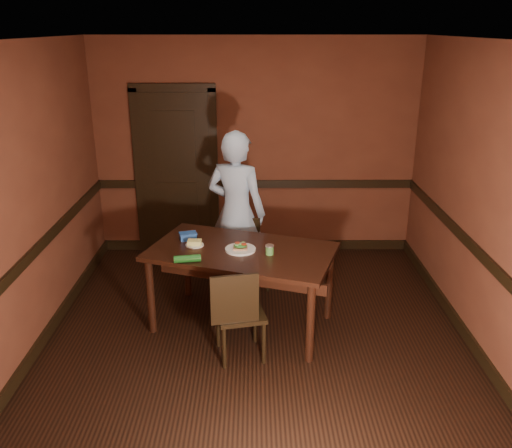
{
  "coord_description": "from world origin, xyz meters",
  "views": [
    {
      "loc": [
        -0.02,
        -4.42,
        2.81
      ],
      "look_at": [
        0.0,
        0.35,
        1.05
      ],
      "focal_mm": 38.0,
      "sensor_mm": 36.0,
      "label": 1
    }
  ],
  "objects_px": {
    "dining_table": "(242,288)",
    "sandwich_plate": "(240,248)",
    "chair_far": "(248,259)",
    "chair_near": "(240,311)",
    "sauce_jar": "(270,250)",
    "cheese_saucer": "(195,243)",
    "person": "(236,213)",
    "food_tub": "(188,236)"
  },
  "relations": [
    {
      "from": "dining_table",
      "to": "chair_far",
      "type": "height_order",
      "value": "chair_far"
    },
    {
      "from": "chair_far",
      "to": "food_tub",
      "type": "distance_m",
      "value": 0.8
    },
    {
      "from": "chair_far",
      "to": "person",
      "type": "bearing_deg",
      "value": 142.03
    },
    {
      "from": "dining_table",
      "to": "person",
      "type": "relative_size",
      "value": 0.96
    },
    {
      "from": "chair_near",
      "to": "food_tub",
      "type": "relative_size",
      "value": 4.53
    },
    {
      "from": "chair_near",
      "to": "person",
      "type": "distance_m",
      "value": 1.42
    },
    {
      "from": "sauce_jar",
      "to": "cheese_saucer",
      "type": "height_order",
      "value": "sauce_jar"
    },
    {
      "from": "chair_far",
      "to": "person",
      "type": "height_order",
      "value": "person"
    },
    {
      "from": "cheese_saucer",
      "to": "sauce_jar",
      "type": "bearing_deg",
      "value": -16.86
    },
    {
      "from": "sandwich_plate",
      "to": "chair_near",
      "type": "bearing_deg",
      "value": -89.37
    },
    {
      "from": "dining_table",
      "to": "sandwich_plate",
      "type": "height_order",
      "value": "sandwich_plate"
    },
    {
      "from": "dining_table",
      "to": "sauce_jar",
      "type": "relative_size",
      "value": 18.27
    },
    {
      "from": "sandwich_plate",
      "to": "dining_table",
      "type": "bearing_deg",
      "value": 59.17
    },
    {
      "from": "person",
      "to": "food_tub",
      "type": "relative_size",
      "value": 9.25
    },
    {
      "from": "dining_table",
      "to": "chair_far",
      "type": "distance_m",
      "value": 0.62
    },
    {
      "from": "dining_table",
      "to": "food_tub",
      "type": "height_order",
      "value": "food_tub"
    },
    {
      "from": "sauce_jar",
      "to": "food_tub",
      "type": "distance_m",
      "value": 0.88
    },
    {
      "from": "dining_table",
      "to": "food_tub",
      "type": "bearing_deg",
      "value": 172.88
    },
    {
      "from": "sandwich_plate",
      "to": "person",
      "type": "bearing_deg",
      "value": 94.29
    },
    {
      "from": "person",
      "to": "food_tub",
      "type": "xyz_separation_m",
      "value": [
        -0.46,
        -0.55,
        -0.06
      ]
    },
    {
      "from": "chair_near",
      "to": "dining_table",
      "type": "bearing_deg",
      "value": -102.67
    },
    {
      "from": "person",
      "to": "cheese_saucer",
      "type": "xyz_separation_m",
      "value": [
        -0.38,
        -0.71,
        -0.07
      ]
    },
    {
      "from": "chair_far",
      "to": "sauce_jar",
      "type": "bearing_deg",
      "value": -53.97
    },
    {
      "from": "chair_far",
      "to": "chair_near",
      "type": "distance_m",
      "value": 1.15
    },
    {
      "from": "person",
      "to": "sandwich_plate",
      "type": "bearing_deg",
      "value": 114.53
    },
    {
      "from": "sauce_jar",
      "to": "cheese_saucer",
      "type": "distance_m",
      "value": 0.75
    },
    {
      "from": "person",
      "to": "sauce_jar",
      "type": "relative_size",
      "value": 19.1
    },
    {
      "from": "dining_table",
      "to": "cheese_saucer",
      "type": "distance_m",
      "value": 0.63
    },
    {
      "from": "chair_near",
      "to": "person",
      "type": "bearing_deg",
      "value": -99.36
    },
    {
      "from": "chair_far",
      "to": "chair_near",
      "type": "xyz_separation_m",
      "value": [
        -0.06,
        -1.15,
        0.01
      ]
    },
    {
      "from": "sauce_jar",
      "to": "food_tub",
      "type": "bearing_deg",
      "value": 154.86
    },
    {
      "from": "person",
      "to": "chair_far",
      "type": "bearing_deg",
      "value": 142.41
    },
    {
      "from": "cheese_saucer",
      "to": "food_tub",
      "type": "bearing_deg",
      "value": 117.19
    },
    {
      "from": "person",
      "to": "sauce_jar",
      "type": "xyz_separation_m",
      "value": [
        0.34,
        -0.92,
        -0.04
      ]
    },
    {
      "from": "chair_far",
      "to": "food_tub",
      "type": "height_order",
      "value": "food_tub"
    },
    {
      "from": "chair_near",
      "to": "cheese_saucer",
      "type": "xyz_separation_m",
      "value": [
        -0.45,
        0.64,
        0.39
      ]
    },
    {
      "from": "dining_table",
      "to": "chair_far",
      "type": "xyz_separation_m",
      "value": [
        0.05,
        0.61,
        0.03
      ]
    },
    {
      "from": "chair_far",
      "to": "dining_table",
      "type": "bearing_deg",
      "value": -75.06
    },
    {
      "from": "dining_table",
      "to": "food_tub",
      "type": "xyz_separation_m",
      "value": [
        -0.54,
        0.26,
        0.44
      ]
    },
    {
      "from": "cheese_saucer",
      "to": "person",
      "type": "bearing_deg",
      "value": 61.56
    },
    {
      "from": "sandwich_plate",
      "to": "cheese_saucer",
      "type": "distance_m",
      "value": 0.46
    },
    {
      "from": "sauce_jar",
      "to": "cheese_saucer",
      "type": "bearing_deg",
      "value": 163.14
    }
  ]
}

